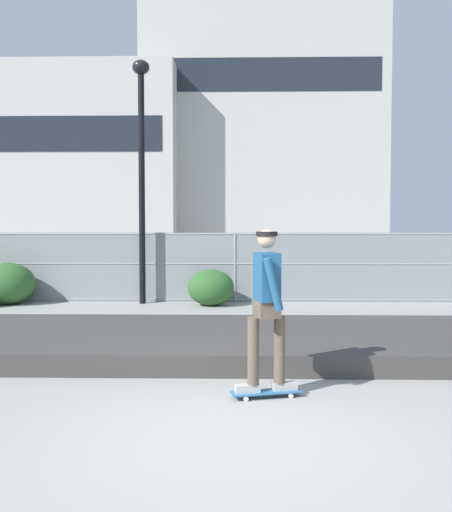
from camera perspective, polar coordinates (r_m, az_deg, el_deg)
ground_plane at (r=5.04m, az=0.67°, el=-19.16°), size 120.00×120.00×0.00m
gravel_berm at (r=8.34m, az=0.88°, el=-9.26°), size 16.05×3.25×0.30m
skateboard at (r=6.09m, az=4.44°, el=-14.69°), size 0.82×0.38×0.07m
skater at (r=5.87m, az=4.48°, el=-4.74°), size 0.72×0.62×1.83m
chain_fence at (r=13.79m, az=1.00°, el=-1.23°), size 25.71×0.06×1.85m
street_lamp at (r=13.81m, az=-9.25°, el=11.24°), size 0.44×0.44×6.26m
parked_car_near at (r=16.78m, az=-9.13°, el=-0.88°), size 4.42×1.99×1.66m
parked_car_mid at (r=16.82m, az=11.02°, el=-0.89°), size 4.54×2.25×1.66m
library_building at (r=44.38m, az=-17.30°, el=9.31°), size 18.77×10.24×14.15m
office_block at (r=46.99m, az=3.76°, el=13.88°), size 19.02×13.26×21.97m
shrub_center at (r=14.51m, az=-22.85°, el=-2.80°), size 1.39×1.14×1.08m
shrub_right at (r=13.16m, az=-1.67°, el=-3.49°), size 1.18×0.97×0.91m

